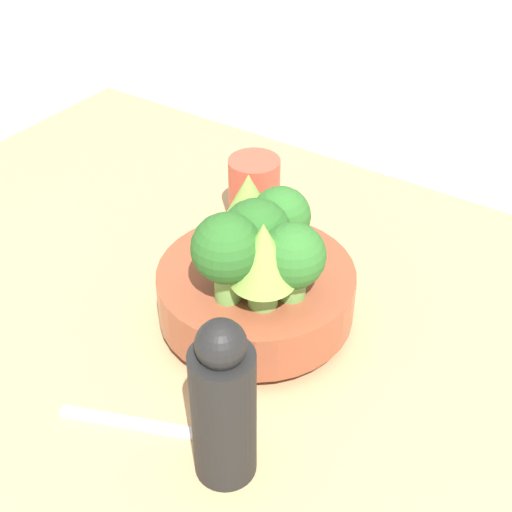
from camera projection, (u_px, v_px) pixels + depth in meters
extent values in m
plane|color=silver|center=(243.00, 361.00, 0.77)|extent=(6.00, 6.00, 0.00)
cube|color=tan|center=(243.00, 348.00, 0.76)|extent=(1.10, 0.76, 0.04)
cylinder|color=brown|center=(256.00, 316.00, 0.76)|extent=(0.09, 0.09, 0.01)
cylinder|color=brown|center=(256.00, 292.00, 0.74)|extent=(0.20, 0.20, 0.05)
cylinder|color=#6BA34C|center=(263.00, 292.00, 0.68)|extent=(0.03, 0.03, 0.03)
cone|color=#84AD47|center=(263.00, 253.00, 0.65)|extent=(0.06, 0.06, 0.06)
cylinder|color=#7AB256|center=(279.00, 241.00, 0.75)|extent=(0.03, 0.03, 0.02)
sphere|color=#2D6B28|center=(280.00, 216.00, 0.73)|extent=(0.06, 0.06, 0.06)
cylinder|color=#6BA34C|center=(232.00, 285.00, 0.68)|extent=(0.03, 0.03, 0.04)
sphere|color=#286023|center=(231.00, 250.00, 0.66)|extent=(0.07, 0.07, 0.07)
cylinder|color=#609347|center=(249.00, 228.00, 0.76)|extent=(0.03, 0.03, 0.03)
cone|color=#84AD47|center=(249.00, 196.00, 0.74)|extent=(0.05, 0.05, 0.05)
cylinder|color=#6BA34C|center=(291.00, 285.00, 0.69)|extent=(0.03, 0.03, 0.03)
sphere|color=#2D6B28|center=(293.00, 256.00, 0.67)|extent=(0.06, 0.06, 0.06)
cylinder|color=#6BA34C|center=(256.00, 262.00, 0.72)|extent=(0.02, 0.02, 0.02)
sphere|color=#286023|center=(256.00, 233.00, 0.70)|extent=(0.07, 0.07, 0.07)
cylinder|color=#C64C38|center=(254.00, 192.00, 0.89)|extent=(0.06, 0.06, 0.09)
cylinder|color=black|center=(224.00, 415.00, 0.58)|extent=(0.05, 0.05, 0.14)
sphere|color=black|center=(221.00, 344.00, 0.53)|extent=(0.04, 0.04, 0.04)
cube|color=silver|center=(151.00, 427.00, 0.65)|extent=(0.16, 0.07, 0.01)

